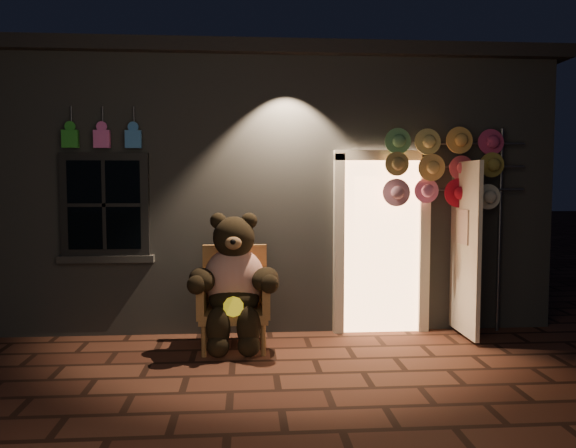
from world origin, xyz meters
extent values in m
plane|color=brown|center=(0.00, 0.00, 0.00)|extent=(60.00, 60.00, 0.00)
cube|color=slate|center=(0.00, 4.00, 1.65)|extent=(7.00, 5.00, 3.30)
cube|color=black|center=(0.00, 4.00, 3.38)|extent=(7.30, 5.30, 0.16)
cube|color=black|center=(-1.90, 1.46, 1.55)|extent=(1.00, 0.10, 1.20)
cube|color=black|center=(-1.90, 1.43, 1.55)|extent=(0.82, 0.06, 1.02)
cube|color=slate|center=(-1.90, 1.46, 0.92)|extent=(1.10, 0.14, 0.08)
cube|color=#FFB372|center=(1.35, 1.48, 1.05)|extent=(0.92, 0.10, 2.10)
cube|color=beige|center=(0.83, 1.44, 1.05)|extent=(0.12, 0.12, 2.20)
cube|color=beige|center=(1.87, 1.44, 1.05)|extent=(0.12, 0.12, 2.20)
cube|color=beige|center=(1.35, 1.44, 2.13)|extent=(1.16, 0.12, 0.12)
cube|color=beige|center=(2.25, 1.10, 1.05)|extent=(0.05, 0.80, 2.00)
cube|color=#2A9227|center=(-2.25, 1.38, 2.30)|extent=(0.18, 0.07, 0.20)
cylinder|color=#59595E|center=(-2.25, 1.44, 2.55)|extent=(0.02, 0.02, 0.25)
cube|color=#E45DB1|center=(-1.90, 1.38, 2.30)|extent=(0.18, 0.07, 0.20)
cylinder|color=#59595E|center=(-1.90, 1.44, 2.55)|extent=(0.02, 0.02, 0.25)
cube|color=#3879C4|center=(-1.55, 1.38, 2.30)|extent=(0.18, 0.07, 0.20)
cylinder|color=#59595E|center=(-1.55, 1.44, 2.55)|extent=(0.02, 0.02, 0.25)
cube|color=#AF7243|center=(-0.41, 0.88, 0.38)|extent=(0.73, 0.68, 0.10)
cube|color=#AF7243|center=(-0.41, 1.19, 0.74)|extent=(0.72, 0.09, 0.72)
cube|color=#AF7243|center=(-0.75, 0.86, 0.59)|extent=(0.09, 0.62, 0.41)
cube|color=#AF7243|center=(-0.07, 0.85, 0.59)|extent=(0.09, 0.62, 0.41)
cylinder|color=#AF7243|center=(-0.72, 0.59, 0.16)|extent=(0.05, 0.05, 0.33)
cylinder|color=#AF7243|center=(-0.10, 0.59, 0.16)|extent=(0.05, 0.05, 0.33)
cylinder|color=#AF7243|center=(-0.71, 1.17, 0.16)|extent=(0.05, 0.05, 0.33)
cylinder|color=#AF7243|center=(-0.10, 1.16, 0.16)|extent=(0.05, 0.05, 0.33)
ellipsoid|color=#B63113|center=(-0.41, 0.92, 0.76)|extent=(0.67, 0.54, 0.70)
ellipsoid|color=black|center=(-0.41, 0.85, 0.55)|extent=(0.55, 0.47, 0.33)
sphere|color=black|center=(-0.41, 0.88, 1.22)|extent=(0.45, 0.45, 0.45)
sphere|color=black|center=(-0.57, 0.91, 1.39)|extent=(0.18, 0.18, 0.18)
sphere|color=black|center=(-0.24, 0.90, 1.39)|extent=(0.18, 0.18, 0.18)
ellipsoid|color=brown|center=(-0.41, 0.67, 1.18)|extent=(0.18, 0.12, 0.14)
ellipsoid|color=black|center=(-0.74, 0.71, 0.79)|extent=(0.39, 0.52, 0.26)
ellipsoid|color=black|center=(-0.07, 0.71, 0.79)|extent=(0.40, 0.52, 0.26)
ellipsoid|color=black|center=(-0.57, 0.55, 0.32)|extent=(0.26, 0.26, 0.43)
ellipsoid|color=black|center=(-0.25, 0.55, 0.32)|extent=(0.26, 0.26, 0.43)
sphere|color=black|center=(-0.57, 0.49, 0.14)|extent=(0.24, 0.24, 0.24)
sphere|color=black|center=(-0.25, 0.49, 0.14)|extent=(0.24, 0.24, 0.24)
cylinder|color=yellow|center=(-0.41, 0.55, 0.53)|extent=(0.22, 0.09, 0.21)
cylinder|color=#59595E|center=(2.78, 1.38, 1.23)|extent=(0.04, 0.04, 2.45)
cylinder|color=#59595E|center=(2.51, 1.36, 2.27)|extent=(1.09, 0.03, 0.03)
cylinder|color=#59595E|center=(2.51, 1.36, 2.00)|extent=(1.09, 0.03, 0.03)
cylinder|color=#59595E|center=(2.51, 1.36, 1.72)|extent=(1.09, 0.03, 0.03)
cylinder|color=#61A365|center=(1.50, 1.30, 2.31)|extent=(0.31, 0.11, 0.31)
cylinder|color=#E1C76C|center=(1.86, 1.27, 2.31)|extent=(0.31, 0.11, 0.31)
cylinder|color=#F4B151|center=(2.23, 1.24, 2.31)|extent=(0.31, 0.11, 0.31)
cylinder|color=#C13668|center=(2.59, 1.30, 2.31)|extent=(0.31, 0.11, 0.31)
cylinder|color=#9C864C|center=(1.50, 1.27, 2.00)|extent=(0.31, 0.11, 0.31)
cylinder|color=#E2AE5C|center=(1.86, 1.24, 2.00)|extent=(0.31, 0.11, 0.31)
cylinder|color=#DC495A|center=(2.23, 1.30, 2.00)|extent=(0.31, 0.11, 0.31)
cylinder|color=#A09139|center=(2.59, 1.27, 2.00)|extent=(0.31, 0.11, 0.31)
cylinder|color=#C88294|center=(1.50, 1.24, 1.68)|extent=(0.31, 0.11, 0.31)
cylinder|color=pink|center=(1.86, 1.30, 1.68)|extent=(0.31, 0.11, 0.31)
cylinder|color=red|center=(2.23, 1.27, 1.68)|extent=(0.31, 0.11, 0.31)
cylinder|color=#EFE9CA|center=(2.59, 1.24, 1.68)|extent=(0.31, 0.11, 0.31)
camera|label=1|loc=(-0.27, -5.17, 1.80)|focal=35.00mm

